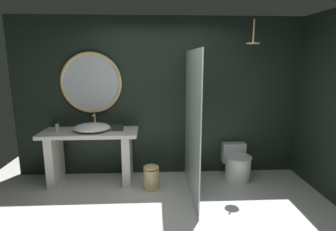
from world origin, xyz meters
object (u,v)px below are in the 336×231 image
at_px(tumbler_cup, 57,127).
at_px(rain_shower_head, 253,41).
at_px(toilet, 237,164).
at_px(round_wall_mirror, 91,83).
at_px(waste_bin, 151,177).
at_px(vessel_sink, 92,127).
at_px(tissue_box, 117,128).

relative_size(tumbler_cup, rain_shower_head, 0.30).
relative_size(rain_shower_head, toilet, 0.59).
relative_size(round_wall_mirror, waste_bin, 2.58).
bearing_deg(vessel_sink, waste_bin, -15.95).
height_order(tissue_box, round_wall_mirror, round_wall_mirror).
relative_size(round_wall_mirror, rain_shower_head, 2.75).
bearing_deg(tissue_box, waste_bin, -30.78).
relative_size(rain_shower_head, waste_bin, 0.94).
distance_m(vessel_sink, rain_shower_head, 2.74).
distance_m(vessel_sink, tumbler_cup, 0.56).
relative_size(tumbler_cup, toilet, 0.18).
bearing_deg(waste_bin, rain_shower_head, 8.83).
xyz_separation_m(round_wall_mirror, rain_shower_head, (2.47, -0.33, 0.63)).
height_order(vessel_sink, toilet, vessel_sink).
bearing_deg(waste_bin, tissue_box, 149.22).
bearing_deg(vessel_sink, tissue_box, 8.23).
relative_size(tumbler_cup, round_wall_mirror, 0.11).
bearing_deg(tissue_box, tumbler_cup, 178.47).
xyz_separation_m(rain_shower_head, waste_bin, (-1.52, -0.24, -2.00)).
distance_m(tissue_box, rain_shower_head, 2.43).
height_order(round_wall_mirror, waste_bin, round_wall_mirror).
bearing_deg(tissue_box, vessel_sink, -171.77).
height_order(tumbler_cup, round_wall_mirror, round_wall_mirror).
relative_size(round_wall_mirror, toilet, 1.63).
distance_m(vessel_sink, toilet, 2.39).
xyz_separation_m(vessel_sink, tissue_box, (0.38, 0.05, -0.03)).
xyz_separation_m(vessel_sink, waste_bin, (0.90, -0.26, -0.71)).
bearing_deg(tumbler_cup, tissue_box, -1.53).
relative_size(vessel_sink, toilet, 0.93).
distance_m(toilet, waste_bin, 1.43).
distance_m(vessel_sink, round_wall_mirror, 0.73).
relative_size(vessel_sink, waste_bin, 1.47).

